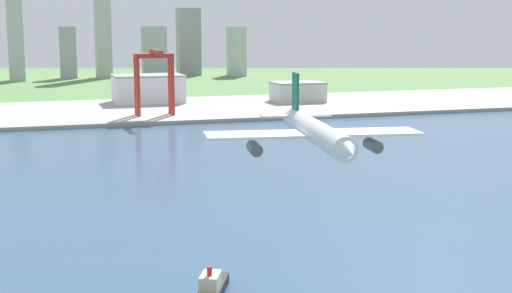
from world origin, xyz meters
TOP-DOWN VIEW (x-y plane):
  - ground_plane at (0.00, 300.00)m, footprint 2400.00×2400.00m
  - water_bay at (0.00, 240.00)m, footprint 840.00×360.00m
  - industrial_pier at (0.00, 490.00)m, footprint 840.00×140.00m
  - airplane_landing at (-5.87, 123.12)m, footprint 42.48×46.89m
  - tugboat_small at (-21.42, 143.55)m, footprint 11.78×18.39m
  - port_crane_red at (19.92, 450.89)m, footprint 23.97×35.70m
  - warehouse_main at (28.61, 529.65)m, footprint 50.65×35.57m
  - warehouse_annex at (135.35, 501.97)m, footprint 37.13×26.69m
  - distant_skyline at (-26.72, 819.07)m, footprint 390.01×66.18m

SIDE VIEW (x-z plane):
  - ground_plane at x=0.00m, z-range 0.00..0.00m
  - water_bay at x=0.00m, z-range 0.00..0.15m
  - industrial_pier at x=0.00m, z-range 0.00..2.50m
  - tugboat_small at x=-21.42m, z-range -1.60..6.09m
  - warehouse_annex at x=135.35m, z-range 2.52..17.05m
  - warehouse_main at x=28.61m, z-range 2.52..22.76m
  - port_crane_red at x=19.92m, z-range 11.13..52.39m
  - airplane_landing at x=-5.87m, z-range 31.36..45.62m
  - distant_skyline at x=-26.72m, z-range -14.83..110.16m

